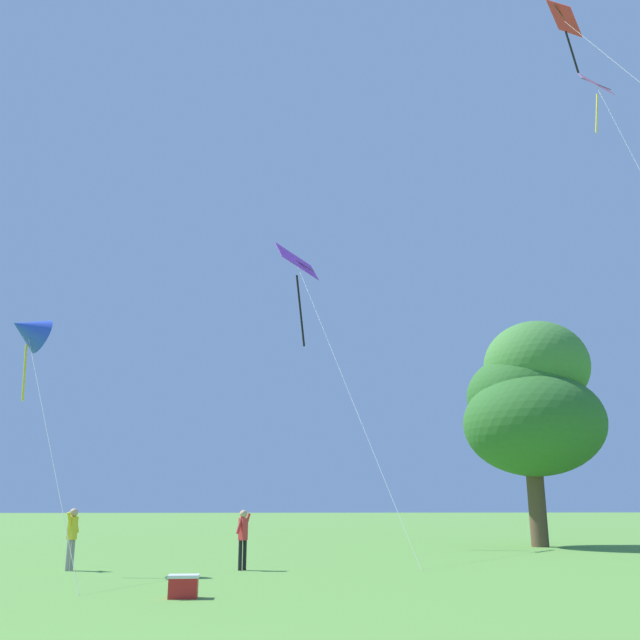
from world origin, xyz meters
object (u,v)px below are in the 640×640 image
(person_child_small, at_px, (243,534))
(kite_red_high, at_px, (577,35))
(person_far_back, at_px, (72,533))
(tree_left_oak, at_px, (532,402))
(picnic_cooler, at_px, (183,586))
(kite_pink_low, at_px, (600,99))
(kite_purple_streamer, at_px, (299,280))
(kite_blue_delta, at_px, (28,330))

(person_child_small, bearing_deg, kite_red_high, -5.45)
(person_far_back, distance_m, tree_left_oak, 21.40)
(kite_red_high, xyz_separation_m, picnic_cooler, (-12.23, -4.97, -17.47))
(tree_left_oak, bearing_deg, kite_red_high, -100.18)
(person_far_back, xyz_separation_m, tree_left_oak, (18.07, 10.08, 5.48))
(kite_pink_low, distance_m, tree_left_oak, 15.55)
(kite_red_high, height_order, person_child_small, kite_red_high)
(kite_pink_low, xyz_separation_m, person_child_small, (-17.02, -7.96, -20.40))
(kite_purple_streamer, xyz_separation_m, person_far_back, (-7.08, -10.89, -11.46))
(person_far_back, xyz_separation_m, person_child_small, (4.84, -0.32, -0.03))
(picnic_cooler, bearing_deg, kite_red_high, 22.13)
(picnic_cooler, bearing_deg, person_far_back, 120.71)
(person_child_small, relative_size, tree_left_oak, 0.16)
(kite_red_high, xyz_separation_m, person_far_back, (-16.01, 1.39, -16.68))
(person_child_small, relative_size, picnic_cooler, 2.74)
(kite_red_high, height_order, kite_purple_streamer, kite_red_high)
(kite_red_high, relative_size, person_child_small, 11.73)
(person_child_small, height_order, tree_left_oak, tree_left_oak)
(kite_red_high, distance_m, person_far_back, 23.16)
(picnic_cooler, bearing_deg, tree_left_oak, 49.00)
(kite_blue_delta, bearing_deg, person_child_small, 1.85)
(person_far_back, bearing_deg, person_child_small, -3.80)
(kite_red_high, relative_size, tree_left_oak, 1.86)
(kite_purple_streamer, xyz_separation_m, tree_left_oak, (10.99, -0.81, -5.97))
(kite_red_high, xyz_separation_m, tree_left_oak, (2.06, 11.46, -11.20))
(kite_blue_delta, relative_size, tree_left_oak, 0.72)
(kite_purple_streamer, relative_size, picnic_cooler, 24.12)
(person_far_back, bearing_deg, kite_pink_low, 19.26)
(kite_purple_streamer, bearing_deg, picnic_cooler, -100.82)
(kite_red_high, distance_m, picnic_cooler, 21.90)
(person_far_back, height_order, tree_left_oak, tree_left_oak)
(kite_purple_streamer, distance_m, tree_left_oak, 12.54)
(kite_blue_delta, height_order, tree_left_oak, tree_left_oak)
(kite_red_high, height_order, person_far_back, kite_red_high)
(kite_purple_streamer, height_order, person_child_small, kite_purple_streamer)
(person_child_small, bearing_deg, person_far_back, 176.20)
(kite_pink_low, bearing_deg, tree_left_oak, 147.25)
(kite_purple_streamer, relative_size, person_child_small, 8.80)
(kite_purple_streamer, bearing_deg, tree_left_oak, -4.23)
(tree_left_oak, bearing_deg, person_child_small, -141.82)
(kite_pink_low, xyz_separation_m, kite_blue_delta, (-23.54, -8.17, -14.60))
(person_child_small, bearing_deg, picnic_cooler, -99.98)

